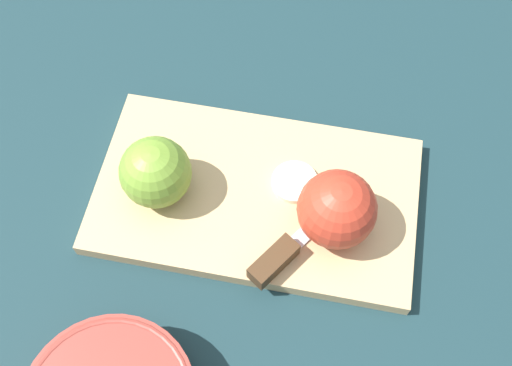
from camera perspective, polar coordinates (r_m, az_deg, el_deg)
ground_plane at (r=0.68m, az=0.00°, el=-1.54°), size 4.00×4.00×0.00m
cutting_board at (r=0.67m, az=0.00°, el=-1.19°), size 0.37×0.23×0.02m
apple_half_left at (r=0.64m, az=-9.57°, el=0.99°), size 0.08×0.08×0.08m
apple_half_right at (r=0.61m, az=7.73°, el=-2.52°), size 0.08×0.08×0.08m
knife at (r=0.62m, az=2.32°, el=-6.91°), size 0.09×0.13×0.02m
apple_slice at (r=0.66m, az=3.70°, el=0.10°), size 0.05×0.05×0.01m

